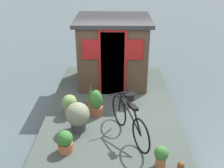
{
  "coord_description": "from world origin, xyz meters",
  "views": [
    {
      "loc": [
        -5.93,
        -0.09,
        3.78
      ],
      "look_at": [
        -0.2,
        0.0,
        1.07
      ],
      "focal_mm": 44.02,
      "sensor_mm": 36.0,
      "label": 1
    }
  ],
  "objects_px": {
    "bicycle": "(129,121)",
    "potted_plant_sage": "(96,104)",
    "potted_plant_fern": "(91,95)",
    "potted_plant_mint": "(70,104)",
    "potted_plant_thyme": "(65,141)",
    "potted_plant_ivy": "(161,156)",
    "charcoal_grill": "(129,96)",
    "mooring_bollard": "(181,168)",
    "potted_plant_lavender": "(78,116)",
    "houseboat_cabin": "(113,51)"
  },
  "relations": [
    {
      "from": "potted_plant_fern",
      "to": "mooring_bollard",
      "type": "height_order",
      "value": "potted_plant_fern"
    },
    {
      "from": "potted_plant_mint",
      "to": "potted_plant_fern",
      "type": "height_order",
      "value": "potted_plant_fern"
    },
    {
      "from": "potted_plant_thyme",
      "to": "potted_plant_mint",
      "type": "height_order",
      "value": "potted_plant_mint"
    },
    {
      "from": "potted_plant_ivy",
      "to": "bicycle",
      "type": "bearing_deg",
      "value": 31.17
    },
    {
      "from": "bicycle",
      "to": "potted_plant_sage",
      "type": "distance_m",
      "value": 1.11
    },
    {
      "from": "potted_plant_thyme",
      "to": "potted_plant_ivy",
      "type": "height_order",
      "value": "potted_plant_thyme"
    },
    {
      "from": "potted_plant_lavender",
      "to": "potted_plant_ivy",
      "type": "relative_size",
      "value": 1.57
    },
    {
      "from": "potted_plant_lavender",
      "to": "potted_plant_fern",
      "type": "xyz_separation_m",
      "value": [
        1.11,
        -0.18,
        -0.09
      ]
    },
    {
      "from": "potted_plant_ivy",
      "to": "charcoal_grill",
      "type": "xyz_separation_m",
      "value": [
        2.17,
        0.49,
        0.02
      ]
    },
    {
      "from": "potted_plant_lavender",
      "to": "charcoal_grill",
      "type": "relative_size",
      "value": 1.87
    },
    {
      "from": "potted_plant_mint",
      "to": "potted_plant_ivy",
      "type": "bearing_deg",
      "value": -132.41
    },
    {
      "from": "charcoal_grill",
      "to": "mooring_bollard",
      "type": "relative_size",
      "value": 1.25
    },
    {
      "from": "potted_plant_mint",
      "to": "potted_plant_ivy",
      "type": "distance_m",
      "value": 2.53
    },
    {
      "from": "potted_plant_lavender",
      "to": "charcoal_grill",
      "type": "xyz_separation_m",
      "value": [
        1.09,
        -1.11,
        -0.1
      ]
    },
    {
      "from": "houseboat_cabin",
      "to": "potted_plant_ivy",
      "type": "height_order",
      "value": "houseboat_cabin"
    },
    {
      "from": "potted_plant_mint",
      "to": "potted_plant_ivy",
      "type": "height_order",
      "value": "potted_plant_mint"
    },
    {
      "from": "potted_plant_fern",
      "to": "potted_plant_ivy",
      "type": "xyz_separation_m",
      "value": [
        -2.19,
        -1.42,
        -0.03
      ]
    },
    {
      "from": "potted_plant_thyme",
      "to": "potted_plant_ivy",
      "type": "xyz_separation_m",
      "value": [
        -0.39,
        -1.75,
        0.01
      ]
    },
    {
      "from": "charcoal_grill",
      "to": "mooring_bollard",
      "type": "bearing_deg",
      "value": -161.8
    },
    {
      "from": "charcoal_grill",
      "to": "potted_plant_mint",
      "type": "bearing_deg",
      "value": 108.82
    },
    {
      "from": "bicycle",
      "to": "potted_plant_fern",
      "type": "height_order",
      "value": "bicycle"
    },
    {
      "from": "potted_plant_fern",
      "to": "bicycle",
      "type": "bearing_deg",
      "value": -146.01
    },
    {
      "from": "potted_plant_mint",
      "to": "bicycle",
      "type": "bearing_deg",
      "value": -121.89
    },
    {
      "from": "charcoal_grill",
      "to": "potted_plant_ivy",
      "type": "bearing_deg",
      "value": -167.35
    },
    {
      "from": "potted_plant_thyme",
      "to": "potted_plant_sage",
      "type": "relative_size",
      "value": 0.69
    },
    {
      "from": "potted_plant_thyme",
      "to": "potted_plant_fern",
      "type": "xyz_separation_m",
      "value": [
        1.81,
        -0.33,
        0.04
      ]
    },
    {
      "from": "potted_plant_fern",
      "to": "potted_plant_ivy",
      "type": "height_order",
      "value": "potted_plant_fern"
    },
    {
      "from": "potted_plant_lavender",
      "to": "mooring_bollard",
      "type": "relative_size",
      "value": 2.35
    },
    {
      "from": "bicycle",
      "to": "houseboat_cabin",
      "type": "bearing_deg",
      "value": 7.59
    },
    {
      "from": "potted_plant_lavender",
      "to": "potted_plant_fern",
      "type": "height_order",
      "value": "potted_plant_lavender"
    },
    {
      "from": "potted_plant_fern",
      "to": "potted_plant_ivy",
      "type": "bearing_deg",
      "value": -147.11
    },
    {
      "from": "potted_plant_mint",
      "to": "mooring_bollard",
      "type": "relative_size",
      "value": 1.86
    },
    {
      "from": "houseboat_cabin",
      "to": "bicycle",
      "type": "xyz_separation_m",
      "value": [
        -2.73,
        -0.36,
        -0.57
      ]
    },
    {
      "from": "potted_plant_lavender",
      "to": "charcoal_grill",
      "type": "height_order",
      "value": "potted_plant_lavender"
    },
    {
      "from": "potted_plant_sage",
      "to": "potted_plant_fern",
      "type": "distance_m",
      "value": 0.52
    },
    {
      "from": "potted_plant_fern",
      "to": "houseboat_cabin",
      "type": "bearing_deg",
      "value": -20.5
    },
    {
      "from": "potted_plant_ivy",
      "to": "charcoal_grill",
      "type": "distance_m",
      "value": 2.23
    },
    {
      "from": "potted_plant_fern",
      "to": "potted_plant_mint",
      "type": "bearing_deg",
      "value": 137.66
    },
    {
      "from": "houseboat_cabin",
      "to": "potted_plant_mint",
      "type": "xyz_separation_m",
      "value": [
        -1.9,
        0.97,
        -0.67
      ]
    },
    {
      "from": "charcoal_grill",
      "to": "mooring_bollard",
      "type": "distance_m",
      "value": 2.52
    },
    {
      "from": "bicycle",
      "to": "potted_plant_lavender",
      "type": "distance_m",
      "value": 1.09
    },
    {
      "from": "charcoal_grill",
      "to": "mooring_bollard",
      "type": "xyz_separation_m",
      "value": [
        -2.4,
        -0.79,
        -0.1
      ]
    },
    {
      "from": "potted_plant_mint",
      "to": "houseboat_cabin",
      "type": "bearing_deg",
      "value": -27.13
    },
    {
      "from": "potted_plant_thyme",
      "to": "potted_plant_lavender",
      "type": "bearing_deg",
      "value": -12.64
    },
    {
      "from": "potted_plant_sage",
      "to": "bicycle",
      "type": "bearing_deg",
      "value": -138.97
    },
    {
      "from": "potted_plant_sage",
      "to": "potted_plant_ivy",
      "type": "relative_size",
      "value": 1.56
    },
    {
      "from": "potted_plant_mint",
      "to": "charcoal_grill",
      "type": "height_order",
      "value": "potted_plant_mint"
    },
    {
      "from": "houseboat_cabin",
      "to": "charcoal_grill",
      "type": "distance_m",
      "value": 1.64
    },
    {
      "from": "potted_plant_fern",
      "to": "mooring_bollard",
      "type": "xyz_separation_m",
      "value": [
        -2.42,
        -1.72,
        -0.11
      ]
    },
    {
      "from": "bicycle",
      "to": "potted_plant_lavender",
      "type": "height_order",
      "value": "bicycle"
    }
  ]
}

